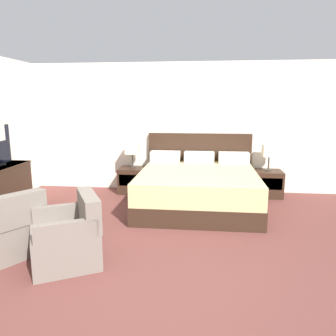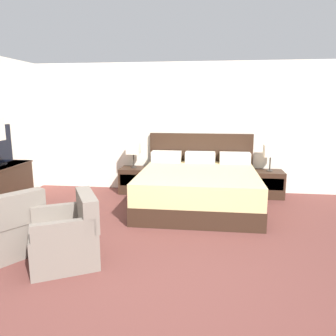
{
  "view_description": "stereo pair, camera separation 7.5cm",
  "coord_description": "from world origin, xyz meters",
  "px_view_note": "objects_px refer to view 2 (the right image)",
  "views": [
    {
      "loc": [
        0.43,
        -2.99,
        1.72
      ],
      "look_at": [
        -0.12,
        1.89,
        0.75
      ],
      "focal_mm": 35.0,
      "sensor_mm": 36.0,
      "label": 1
    },
    {
      "loc": [
        0.51,
        -2.98,
        1.72
      ],
      "look_at": [
        -0.12,
        1.89,
        0.75
      ],
      "focal_mm": 35.0,
      "sensor_mm": 36.0,
      "label": 2
    }
  ],
  "objects_px": {
    "nightstand_left": "(134,180)",
    "table_lamp_left": "(133,149)",
    "table_lamp_right": "(271,151)",
    "armchair_by_window": "(7,230)",
    "nightstand_right": "(269,184)",
    "armchair_companion": "(67,238)",
    "bed": "(198,187)"
  },
  "relations": [
    {
      "from": "armchair_by_window",
      "to": "nightstand_right",
      "type": "bearing_deg",
      "value": 39.59
    },
    {
      "from": "bed",
      "to": "armchair_by_window",
      "type": "distance_m",
      "value": 2.98
    },
    {
      "from": "table_lamp_right",
      "to": "armchair_companion",
      "type": "xyz_separation_m",
      "value": [
        -2.63,
        -2.94,
        -0.58
      ]
    },
    {
      "from": "bed",
      "to": "table_lamp_right",
      "type": "xyz_separation_m",
      "value": [
        1.29,
        0.75,
        0.53
      ]
    },
    {
      "from": "armchair_companion",
      "to": "nightstand_right",
      "type": "bearing_deg",
      "value": 48.17
    },
    {
      "from": "bed",
      "to": "armchair_by_window",
      "type": "height_order",
      "value": "bed"
    },
    {
      "from": "armchair_by_window",
      "to": "bed",
      "type": "bearing_deg",
      "value": 44.29
    },
    {
      "from": "nightstand_left",
      "to": "armchair_companion",
      "type": "distance_m",
      "value": 2.94
    },
    {
      "from": "table_lamp_right",
      "to": "armchair_companion",
      "type": "relative_size",
      "value": 0.53
    },
    {
      "from": "bed",
      "to": "table_lamp_left",
      "type": "distance_m",
      "value": 1.58
    },
    {
      "from": "nightstand_right",
      "to": "table_lamp_left",
      "type": "xyz_separation_m",
      "value": [
        -2.57,
        0.0,
        0.62
      ]
    },
    {
      "from": "table_lamp_right",
      "to": "armchair_by_window",
      "type": "relative_size",
      "value": 0.52
    },
    {
      "from": "nightstand_left",
      "to": "table_lamp_right",
      "type": "xyz_separation_m",
      "value": [
        2.57,
        0.0,
        0.62
      ]
    },
    {
      "from": "nightstand_left",
      "to": "table_lamp_right",
      "type": "height_order",
      "value": "table_lamp_right"
    },
    {
      "from": "table_lamp_right",
      "to": "armchair_companion",
      "type": "height_order",
      "value": "table_lamp_right"
    },
    {
      "from": "bed",
      "to": "nightstand_right",
      "type": "distance_m",
      "value": 1.49
    },
    {
      "from": "table_lamp_right",
      "to": "nightstand_left",
      "type": "bearing_deg",
      "value": -179.97
    },
    {
      "from": "table_lamp_left",
      "to": "armchair_by_window",
      "type": "distance_m",
      "value": 3.01
    },
    {
      "from": "nightstand_left",
      "to": "nightstand_right",
      "type": "distance_m",
      "value": 2.57
    },
    {
      "from": "armchair_companion",
      "to": "nightstand_left",
      "type": "bearing_deg",
      "value": 88.82
    },
    {
      "from": "table_lamp_left",
      "to": "armchair_by_window",
      "type": "xyz_separation_m",
      "value": [
        -0.84,
        -2.83,
        -0.58
      ]
    },
    {
      "from": "nightstand_right",
      "to": "bed",
      "type": "bearing_deg",
      "value": -149.85
    },
    {
      "from": "bed",
      "to": "armchair_companion",
      "type": "bearing_deg",
      "value": -121.54
    },
    {
      "from": "nightstand_left",
      "to": "nightstand_right",
      "type": "height_order",
      "value": "same"
    },
    {
      "from": "nightstand_left",
      "to": "armchair_companion",
      "type": "bearing_deg",
      "value": -91.18
    },
    {
      "from": "nightstand_left",
      "to": "table_lamp_left",
      "type": "bearing_deg",
      "value": 90.0
    },
    {
      "from": "nightstand_left",
      "to": "bed",
      "type": "bearing_deg",
      "value": -30.15
    },
    {
      "from": "armchair_by_window",
      "to": "table_lamp_right",
      "type": "bearing_deg",
      "value": 39.6
    },
    {
      "from": "nightstand_left",
      "to": "table_lamp_right",
      "type": "bearing_deg",
      "value": 0.03
    },
    {
      "from": "table_lamp_left",
      "to": "table_lamp_right",
      "type": "distance_m",
      "value": 2.57
    },
    {
      "from": "nightstand_right",
      "to": "table_lamp_left",
      "type": "height_order",
      "value": "table_lamp_left"
    },
    {
      "from": "bed",
      "to": "armchair_companion",
      "type": "height_order",
      "value": "bed"
    }
  ]
}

